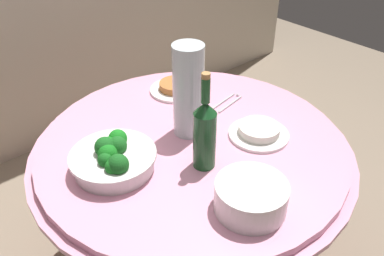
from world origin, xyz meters
TOP-DOWN VIEW (x-y plane):
  - buffet_table at (0.00, 0.00)m, footprint 1.16×1.16m
  - broccoli_bowl at (-0.30, 0.04)m, footprint 0.28×0.28m
  - plate_stack at (-0.09, -0.37)m, footprint 0.21×0.21m
  - wine_bottle at (-0.06, -0.13)m, footprint 0.07×0.07m
  - decorative_fruit_vase at (0.02, 0.05)m, footprint 0.11×0.11m
  - serving_tongs at (0.28, 0.10)m, footprint 0.17×0.07m
  - food_plate_rice at (0.20, -0.14)m, footprint 0.22×0.22m
  - food_plate_peanuts at (0.18, 0.32)m, footprint 0.22×0.22m
  - label_placard_front at (0.15, 0.12)m, footprint 0.05×0.02m

SIDE VIEW (x-z plane):
  - buffet_table at x=0.00m, z-range 0.01..0.75m
  - serving_tongs at x=0.28m, z-range 0.74..0.75m
  - food_plate_peanuts at x=0.18m, z-range 0.74..0.78m
  - food_plate_rice at x=0.20m, z-range 0.74..0.78m
  - label_placard_front at x=0.15m, z-range 0.74..0.80m
  - plate_stack at x=-0.09m, z-range 0.74..0.83m
  - broccoli_bowl at x=-0.30m, z-range 0.73..0.84m
  - wine_bottle at x=-0.06m, z-range 0.70..1.04m
  - decorative_fruit_vase at x=0.02m, z-range 0.72..1.06m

